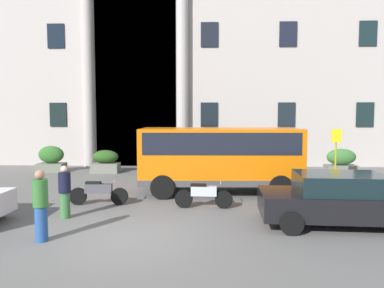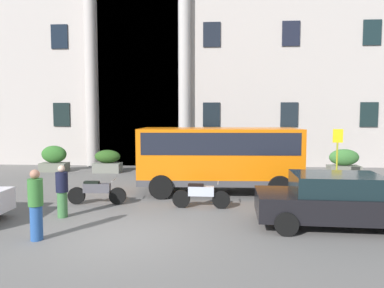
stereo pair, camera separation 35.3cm
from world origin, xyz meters
name	(u,v)px [view 2 (the right image)]	position (x,y,z in m)	size (l,w,h in m)	color
ground_plane	(118,239)	(0.00, 0.00, -0.06)	(80.00, 64.00, 0.12)	#605D5C
office_building_facade	(180,59)	(-0.01, 17.48, 7.25)	(40.98, 9.62, 14.50)	#AEA5A0
orange_minibus	(219,154)	(2.68, 5.50, 1.57)	(6.34, 2.86, 2.60)	orange
bus_stop_sign	(337,151)	(7.95, 7.25, 1.56)	(0.44, 0.08, 2.52)	#989A20
hedge_planter_entrance_right	(108,162)	(-3.36, 10.32, 0.60)	(1.47, 0.91, 1.24)	slate
hedge_planter_far_east	(184,162)	(0.85, 10.42, 0.58)	(2.12, 0.75, 1.21)	slate
hedge_planter_east	(54,159)	(-6.44, 10.46, 0.70)	(1.47, 0.83, 1.45)	#64675A
hedge_planter_entrance_left	(344,162)	(9.35, 10.24, 0.66)	(1.60, 0.82, 1.36)	slate
white_taxi_kerbside	(336,200)	(5.87, 1.19, 0.75)	(4.48, 2.27, 1.48)	black
scooter_by_planter	(96,191)	(-1.66, 3.27, 0.46)	(2.06, 0.55, 0.89)	black
motorcycle_far_end	(362,196)	(7.32, 3.01, 0.46)	(1.98, 0.73, 0.89)	black
motorcycle_near_kerb	(200,195)	(2.00, 2.97, 0.45)	(1.95, 0.55, 0.89)	black
pedestrian_child_trailing	(36,205)	(-1.95, -0.35, 0.90)	(0.36, 0.36, 1.78)	#23498A
pedestrian_woman_dark_dress	(62,191)	(-2.16, 1.64, 0.80)	(0.36, 0.36, 1.60)	#376939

